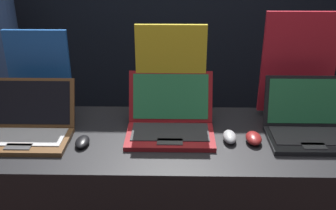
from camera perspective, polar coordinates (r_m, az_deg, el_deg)
name	(u,v)px	position (r m, az deg, el deg)	size (l,w,h in m)	color
laptop_front	(28,125)	(1.81, -19.70, -2.81)	(0.38, 0.31, 0.23)	brown
mouse_front	(82,142)	(1.70, -12.33, -5.23)	(0.06, 0.10, 0.03)	black
promo_stand_front	(40,76)	(1.96, -18.07, 4.09)	(0.29, 0.07, 0.42)	black
laptop_middle	(170,120)	(1.75, 0.31, -2.19)	(0.38, 0.33, 0.24)	maroon
mouse_middle	(230,137)	(1.71, 8.93, -4.58)	(0.06, 0.11, 0.04)	#B2B2B7
promo_stand_middle	(171,75)	(1.81, 0.39, 4.32)	(0.32, 0.07, 0.45)	black
laptop_back	(306,124)	(1.81, 19.42, -2.67)	(0.34, 0.28, 0.24)	black
mouse_back	(254,138)	(1.72, 12.32, -4.72)	(0.07, 0.11, 0.04)	maroon
promo_stand_back	(298,68)	(1.93, 18.32, 5.15)	(0.34, 0.07, 0.50)	black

